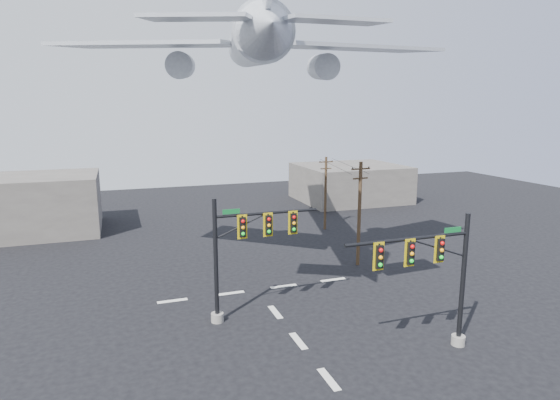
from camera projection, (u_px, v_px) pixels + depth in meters
name	position (u px, v px, depth m)	size (l,w,h in m)	color
ground	(329.00, 379.00, 22.42)	(120.00, 120.00, 0.00)	black
lane_markings	(290.00, 330.00, 27.36)	(14.00, 21.20, 0.01)	silver
signal_mast_near	(436.00, 276.00, 24.27)	(7.49, 0.82, 7.42)	gray
signal_mast_far	(242.00, 252.00, 28.16)	(6.84, 0.84, 7.65)	gray
utility_pole_a	(359.00, 212.00, 38.06)	(1.73, 0.29, 8.62)	#43311C
utility_pole_b	(326.00, 192.00, 49.68)	(1.58, 0.26, 7.82)	#43311C
power_lines	(341.00, 165.00, 43.23)	(3.85, 11.64, 0.03)	black
airliner	(253.00, 44.00, 33.23)	(27.61, 29.56, 7.79)	silver
building_left	(5.00, 206.00, 47.77)	(18.00, 10.00, 6.00)	#68625B
building_right	(350.00, 183.00, 66.13)	(14.00, 12.00, 5.00)	#68625B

